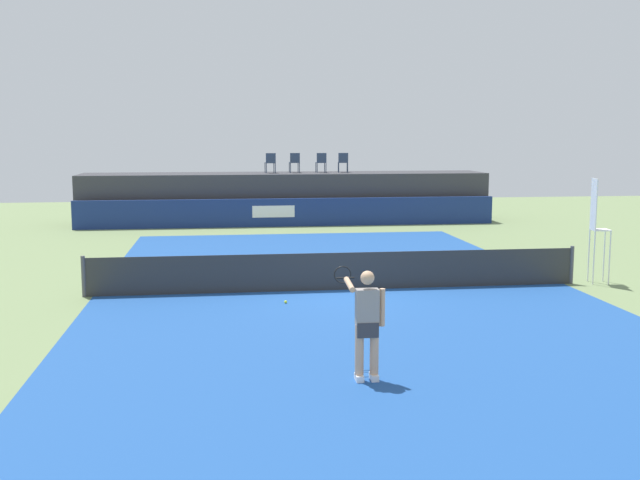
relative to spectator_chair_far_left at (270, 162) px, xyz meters
name	(u,v)px	position (x,y,z in m)	size (l,w,h in m)	color
ground_plane	(322,269)	(0.67, -12.29, -2.69)	(48.00, 48.00, 0.00)	#6B7F51
court_inner	(338,290)	(0.67, -15.29, -2.69)	(12.00, 22.00, 0.00)	#1C478C
sponsor_wall	(289,212)	(0.67, -1.79, -2.09)	(18.00, 0.22, 1.20)	navy
spectator_platform	(286,197)	(0.67, 0.01, -1.59)	(18.00, 2.80, 2.20)	#38383D
spectator_chair_far_left	(270,162)	(0.00, 0.00, 0.00)	(0.48, 0.48, 0.89)	#2D3D56
spectator_chair_left	(295,162)	(1.10, 0.16, 0.00)	(0.46, 0.46, 0.89)	#2D3D56
spectator_chair_center	(321,162)	(2.30, 0.03, 0.00)	(0.45, 0.45, 0.89)	#2D3D56
spectator_chair_right	(343,162)	(3.29, 0.00, 0.00)	(0.48, 0.48, 0.89)	#2D3D56
umpire_chair	(597,223)	(7.52, -15.28, -1.11)	(0.50, 0.50, 2.76)	white
tennis_net	(338,271)	(0.67, -15.29, -2.22)	(12.40, 0.02, 0.95)	#2D2D2D
net_post_near	(84,276)	(-5.53, -15.29, -2.19)	(0.10, 0.10, 1.00)	#4C4C51
net_post_far	(572,265)	(6.87, -15.29, -2.19)	(0.10, 0.10, 1.00)	#4C4C51
tennis_player	(366,321)	(0.02, -22.29, -1.73)	(0.67, 1.13, 1.77)	white
tennis_ball	(286,302)	(-0.77, -16.65, -2.66)	(0.07, 0.07, 0.07)	#D8EA33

